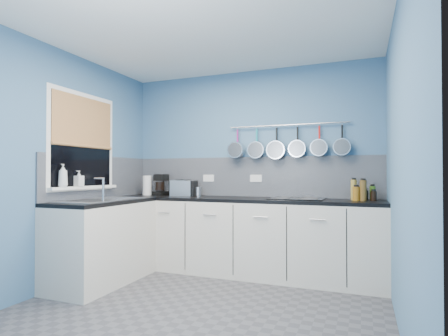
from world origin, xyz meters
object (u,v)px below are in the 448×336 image
Objects in this scene: soap_bottle_a at (63,175)px; soap_bottle_b at (79,178)px; coffee_maker at (161,185)px; paper_towel at (147,185)px; hob at (298,198)px; toaster at (183,188)px; canister at (198,192)px.

soap_bottle_a reaches higher than soap_bottle_b.
soap_bottle_a is at bearing -99.06° from coffee_maker.
soap_bottle_a reaches higher than paper_towel.
hob is at bearing -0.11° from paper_towel.
toaster is at bearing 178.21° from hob.
canister is (0.90, 1.13, -0.18)m from soap_bottle_b.
soap_bottle_a reaches higher than toaster.
toaster is 2.70× the size of canister.
coffee_maker is at bearing 171.06° from toaster.
hob is at bearing 4.46° from coffee_maker.
paper_towel is 2.27× the size of canister.
soap_bottle_b is 0.29× the size of hob.
canister is (0.54, 0.03, -0.08)m from coffee_maker.
coffee_maker is at bearing 72.07° from soap_bottle_b.
toaster is (0.70, 1.10, -0.14)m from soap_bottle_b.
coffee_maker is 0.55m from canister.
hob is at bearing 25.65° from soap_bottle_b.
soap_bottle_a is 0.91× the size of paper_towel.
coffee_maker is 0.90× the size of toaster.
coffee_maker is (0.36, 1.10, -0.10)m from soap_bottle_b.
hob is (1.29, -0.08, -0.05)m from canister.
toaster is 1.49m from hob.
toaster is 0.20m from canister.
soap_bottle_a is 1.64m from canister.
toaster is at bearing -170.68° from canister.
soap_bottle_a is 1.30m from paper_towel.
coffee_maker is (0.36, 1.32, -0.13)m from soap_bottle_a.
toaster is at bearing 62.00° from soap_bottle_a.
soap_bottle_a is 1.50m from toaster.
soap_bottle_b is at bearing -101.93° from coffee_maker.
toaster is at bearing 57.39° from soap_bottle_b.
soap_bottle_a is 1.38m from coffee_maker.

